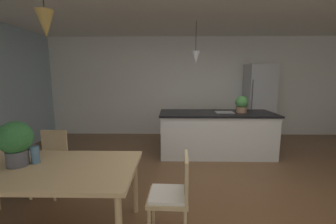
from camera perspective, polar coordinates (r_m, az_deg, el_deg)
The scene contains 12 objects.
ground_plane at distance 3.37m, azimuth 12.87°, elevation -20.25°, with size 10.00×8.40×0.04m, color brown.
wall_back_kitchen at distance 6.17m, azimuth 7.14°, elevation 6.57°, with size 10.00×0.12×2.70m, color white.
dining_table at distance 2.57m, azimuth -30.08°, elevation -13.71°, with size 1.87×0.96×0.74m.
chair_kitchen_end at distance 2.32m, azimuth 1.30°, elevation -20.56°, with size 0.42×0.42×0.87m.
chair_far_left at distance 3.53m, azimuth -28.53°, elevation -11.00°, with size 0.43×0.43×0.87m.
kitchen_island at distance 4.68m, azimuth 12.45°, elevation -5.42°, with size 2.34×0.91×0.91m.
refrigerator at distance 6.20m, azimuth 22.65°, elevation 2.46°, with size 0.68×0.67×1.95m.
pendant_over_table at distance 2.51m, azimuth -29.47°, elevation 19.49°, with size 0.17×0.17×0.70m.
pendant_over_island_main at distance 4.48m, azimuth 7.25°, elevation 13.94°, with size 0.17×0.17×0.83m.
potted_plant_on_island at distance 4.70m, azimuth 18.75°, elevation 2.00°, with size 0.25×0.25×0.34m.
potted_plant_on_table at distance 2.64m, azimuth -35.12°, elevation -6.20°, with size 0.32×0.32×0.45m.
vase_on_dining_table at distance 2.66m, azimuth -31.48°, elevation -9.53°, with size 0.08×0.08×0.18m.
Camera 1 is at (-0.65, -2.87, 1.63)m, focal length 23.23 mm.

